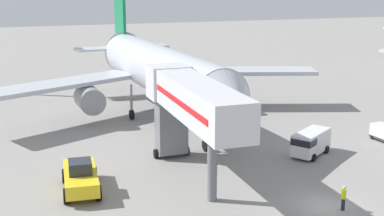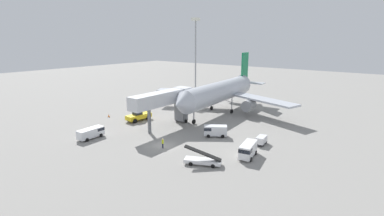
{
  "view_description": "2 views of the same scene",
  "coord_description": "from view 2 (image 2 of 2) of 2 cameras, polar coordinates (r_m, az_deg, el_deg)",
  "views": [
    {
      "loc": [
        -19.68,
        -29.07,
        15.37
      ],
      "look_at": [
        -4.39,
        16.09,
        3.62
      ],
      "focal_mm": 49.72,
      "sensor_mm": 36.0,
      "label": 1
    },
    {
      "loc": [
        32.94,
        -34.03,
        18.5
      ],
      "look_at": [
        -6.6,
        17.06,
        2.71
      ],
      "focal_mm": 26.16,
      "sensor_mm": 36.0,
      "label": 2
    }
  ],
  "objects": [
    {
      "name": "belt_loader_truck",
      "position": [
        43.21,
        2.21,
        -10.55
      ],
      "size": [
        5.84,
        3.92,
        2.85
      ],
      "color": "white",
      "rests_on": "ground"
    },
    {
      "name": "safety_cone_alpha",
      "position": [
        71.73,
        -16.6,
        -1.49
      ],
      "size": [
        0.5,
        0.5,
        0.76
      ],
      "color": "black",
      "rests_on": "ground"
    },
    {
      "name": "ground_crew_worker_foreground",
      "position": [
        49.53,
        -6.0,
        -7.12
      ],
      "size": [
        0.38,
        0.38,
        1.76
      ],
      "color": "#1E2333",
      "rests_on": "ground"
    },
    {
      "name": "apron_light_mast",
      "position": [
        107.52,
        0.74,
        13.59
      ],
      "size": [
        2.4,
        2.4,
        26.38
      ],
      "color": "#93969B",
      "rests_on": "ground"
    },
    {
      "name": "service_van_near_center",
      "position": [
        46.34,
        11.32,
        -8.31
      ],
      "size": [
        2.72,
        5.09,
        2.33
      ],
      "color": "white",
      "rests_on": "ground"
    },
    {
      "name": "ground_plane",
      "position": [
        50.85,
        -5.95,
        -7.68
      ],
      "size": [
        300.0,
        300.0,
        0.0
      ],
      "primitive_type": "plane",
      "color": "gray"
    },
    {
      "name": "jet_bridge",
      "position": [
        59.88,
        -5.31,
        1.66
      ],
      "size": [
        3.45,
        16.35,
        8.02
      ],
      "color": "silver",
      "rests_on": "ground"
    },
    {
      "name": "airplane_at_gate",
      "position": [
        72.72,
        5.9,
        3.32
      ],
      "size": [
        40.04,
        38.89,
        14.89
      ],
      "color": "#B7BCC6",
      "rests_on": "ground"
    },
    {
      "name": "safety_cone_bravo",
      "position": [
        75.99,
        -10.45,
        -0.39
      ],
      "size": [
        0.34,
        0.34,
        0.52
      ],
      "color": "black",
      "rests_on": "ground"
    },
    {
      "name": "safety_cone_charlie",
      "position": [
        61.38,
        4.24,
        -3.61
      ],
      "size": [
        0.31,
        0.31,
        0.49
      ],
      "color": "black",
      "rests_on": "ground"
    },
    {
      "name": "baggage_cart_far_left",
      "position": [
        52.44,
        13.96,
        -6.35
      ],
      "size": [
        1.69,
        2.84,
        1.55
      ],
      "color": "#38383D",
      "rests_on": "ground"
    },
    {
      "name": "pushback_tug",
      "position": [
        66.75,
        -10.86,
        -1.6
      ],
      "size": [
        2.99,
        6.25,
        2.45
      ],
      "color": "yellow",
      "rests_on": "ground"
    },
    {
      "name": "service_van_mid_center",
      "position": [
        55.1,
        4.65,
        -4.56
      ],
      "size": [
        4.73,
        4.04,
        2.19
      ],
      "color": "silver",
      "rests_on": "ground"
    },
    {
      "name": "service_van_far_right",
      "position": [
        57.44,
        -19.82,
        -4.71
      ],
      "size": [
        2.38,
        5.21,
        1.96
      ],
      "color": "white",
      "rests_on": "ground"
    }
  ]
}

